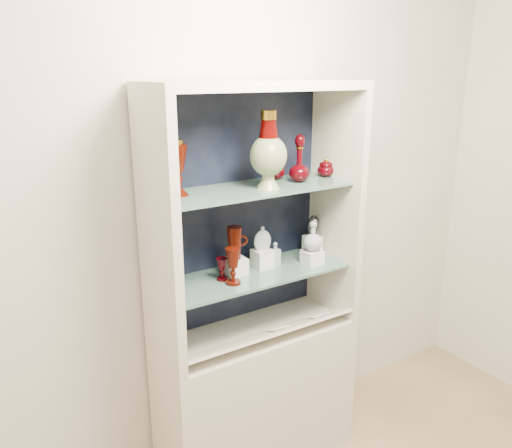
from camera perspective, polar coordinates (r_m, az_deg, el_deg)
wall_back at (r=2.47m, az=-2.75°, el=3.47°), size 3.50×0.02×2.80m
cabinet_base at (r=2.73m, az=0.00°, el=-18.94°), size 1.00×0.40×0.75m
cabinet_back_panel at (r=2.46m, az=-2.38°, el=1.64°), size 0.98×0.02×1.15m
cabinet_side_left at (r=2.10m, az=-11.12°, el=-1.39°), size 0.04×0.40×1.15m
cabinet_side_right at (r=2.59m, az=9.01°, el=2.19°), size 0.04×0.40×1.15m
cabinet_top_cap at (r=2.21m, az=0.00°, el=15.54°), size 1.00×0.40×0.04m
shelf_lower at (r=2.42m, az=-0.26°, el=-5.71°), size 0.92×0.34×0.01m
shelf_upper at (r=2.29m, az=-0.27°, el=4.06°), size 0.92×0.34×0.01m
label_ledge at (r=2.43m, az=1.43°, el=-12.45°), size 0.92×0.17×0.09m
label_card_0 at (r=2.59m, az=7.07°, el=-10.32°), size 0.10×0.06×0.03m
label_card_1 at (r=2.45m, az=2.54°, el=-11.79°), size 0.10×0.06×0.03m
pedestal_lamp_left at (r=2.06m, az=-10.67°, el=6.34°), size 0.13×0.13×0.27m
pedestal_lamp_right at (r=2.14m, az=-8.93°, el=6.35°), size 0.09×0.09×0.24m
enamel_urn at (r=2.24m, az=1.43°, el=8.43°), size 0.20×0.20×0.35m
ruby_decanter_a at (r=2.39m, az=5.00°, el=7.80°), size 0.12×0.12×0.25m
ruby_decanter_b at (r=2.45m, az=2.37°, el=7.38°), size 0.09×0.09×0.20m
lidded_bowl at (r=2.55m, az=8.00°, el=6.44°), size 0.11×0.11×0.10m
cobalt_goblet at (r=2.17m, az=-9.85°, el=-5.66°), size 0.09×0.09×0.20m
ruby_goblet_tall at (r=2.26m, az=-2.64°, el=-4.83°), size 0.09×0.09×0.17m
ruby_goblet_small at (r=2.32m, az=-3.89°, el=-5.16°), size 0.07×0.07×0.11m
riser_ruby_pitcher at (r=2.39m, az=-2.44°, el=-4.83°), size 0.10×0.10×0.08m
ruby_pitcher at (r=2.34m, az=-2.47°, el=-2.16°), size 0.13×0.11×0.15m
clear_square_bottle at (r=2.49m, az=2.21°, el=-3.39°), size 0.05×0.05×0.12m
riser_flat_flask at (r=2.46m, az=0.74°, el=-3.96°), size 0.09×0.09×0.09m
flat_flask at (r=2.43m, az=0.75°, el=-1.60°), size 0.09×0.05×0.12m
riser_clear_round_decanter at (r=2.53m, az=6.44°, el=-3.79°), size 0.09×0.09×0.07m
clear_round_decanter at (r=2.49m, az=6.52°, el=-1.45°), size 0.12×0.12×0.15m
riser_cameo_medallion at (r=2.66m, az=6.46°, el=-2.38°), size 0.08×0.08×0.10m
cameo_medallion at (r=2.63m, az=6.53°, el=-0.17°), size 0.10×0.06×0.11m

